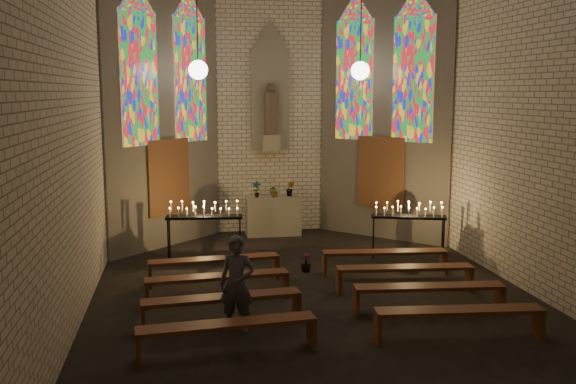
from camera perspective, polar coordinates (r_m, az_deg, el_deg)
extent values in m
plane|color=black|center=(11.67, 2.54, -9.66)|extent=(12.00, 12.00, 0.00)
cube|color=beige|center=(16.97, -1.63, 8.20)|extent=(8.00, 0.02, 7.00)
cube|color=beige|center=(5.35, 16.38, 6.23)|extent=(8.00, 0.02, 7.00)
cube|color=beige|center=(10.94, -18.45, 7.34)|extent=(0.02, 12.00, 7.00)
cube|color=beige|center=(12.53, 21.01, 7.35)|extent=(0.02, 12.00, 7.00)
cube|color=beige|center=(15.57, -11.16, 7.97)|extent=(2.72, 2.72, 7.00)
cube|color=beige|center=(16.37, 8.66, 8.07)|extent=(2.72, 2.72, 7.00)
cube|color=#4C3F8C|center=(14.91, -13.08, 9.79)|extent=(0.78, 0.78, 3.00)
cube|color=#4C3F8C|center=(16.03, -8.68, 9.84)|extent=(0.78, 0.78, 3.00)
cube|color=#4C3F8C|center=(16.62, 5.92, 9.86)|extent=(0.78, 0.78, 3.00)
cube|color=#4C3F8C|center=(15.88, 11.08, 9.79)|extent=(0.78, 0.78, 3.00)
cube|color=brown|center=(15.58, -10.53, 1.34)|extent=(0.95, 0.95, 1.80)
cube|color=brown|center=(16.34, 8.24, 1.75)|extent=(0.95, 0.95, 1.80)
cube|color=gray|center=(16.90, -1.59, 8.19)|extent=(1.00, 0.12, 2.60)
cone|color=gray|center=(16.95, -1.62, 13.78)|extent=(1.00, 1.00, 0.80)
cube|color=#ADA98D|center=(16.81, -1.51, 4.43)|extent=(0.45, 0.30, 0.40)
cylinder|color=brown|center=(16.76, -1.52, 6.99)|extent=(0.36, 0.36, 1.10)
sphere|color=brown|center=(16.76, -1.53, 9.21)|extent=(0.26, 0.26, 0.26)
sphere|color=white|center=(14.93, -7.99, 10.70)|extent=(0.44, 0.44, 0.44)
cylinder|color=black|center=(15.04, -8.11, 16.04)|extent=(0.02, 0.02, 2.80)
sphere|color=white|center=(15.51, 6.44, 10.66)|extent=(0.44, 0.44, 0.44)
cylinder|color=black|center=(15.61, 6.53, 15.80)|extent=(0.02, 0.02, 2.80)
cube|color=#ADA98D|center=(16.74, -1.33, -2.15)|extent=(1.40, 0.60, 1.00)
imported|color=#4C723F|center=(16.60, -2.82, 0.24)|extent=(0.25, 0.20, 0.42)
imported|color=#4C723F|center=(16.62, -1.19, 0.10)|extent=(0.35, 0.32, 0.33)
imported|color=#4C723F|center=(16.79, 0.20, 0.32)|extent=(0.24, 0.20, 0.40)
imported|color=#4C723F|center=(13.41, 1.60, -6.32)|extent=(0.25, 0.25, 0.38)
cube|color=black|center=(14.33, -7.46, -2.21)|extent=(1.71, 0.55, 0.05)
cylinder|color=black|center=(14.34, -10.61, -4.30)|extent=(0.03, 0.03, 0.95)
cylinder|color=black|center=(14.25, -4.28, -4.25)|extent=(0.03, 0.03, 0.95)
cylinder|color=black|center=(14.65, -10.47, -4.01)|extent=(0.03, 0.03, 0.95)
cylinder|color=black|center=(14.56, -4.28, -3.97)|extent=(0.03, 0.03, 0.95)
cube|color=black|center=(14.59, 10.67, -2.17)|extent=(1.69, 0.86, 0.05)
cylinder|color=black|center=(14.51, 7.59, -4.10)|extent=(0.03, 0.03, 0.93)
cylinder|color=black|center=(14.60, 13.68, -4.21)|extent=(0.03, 0.03, 0.93)
cylinder|color=black|center=(14.81, 7.59, -3.84)|extent=(0.03, 0.03, 0.93)
cylinder|color=black|center=(14.90, 13.55, -3.94)|extent=(0.03, 0.03, 0.93)
cube|color=#572A18|center=(12.72, -6.59, -5.96)|extent=(2.57, 0.59, 0.06)
cube|color=#572A18|center=(12.68, -12.19, -7.24)|extent=(0.09, 0.36, 0.46)
cube|color=#572A18|center=(13.01, -1.10, -6.62)|extent=(0.09, 0.36, 0.46)
cube|color=#572A18|center=(13.35, 8.60, -5.30)|extent=(2.57, 0.59, 0.06)
cube|color=#572A18|center=(13.19, 3.26, -6.42)|extent=(0.09, 0.36, 0.46)
cube|color=#572A18|center=(13.73, 13.68, -6.04)|extent=(0.09, 0.36, 0.46)
cube|color=#572A18|center=(11.57, -6.28, -7.48)|extent=(2.57, 0.59, 0.06)
cube|color=#572A18|center=(11.53, -12.46, -8.89)|extent=(0.09, 0.36, 0.46)
cube|color=#572A18|center=(11.87, -0.24, -8.16)|extent=(0.09, 0.36, 0.46)
cube|color=#572A18|center=(12.25, 10.34, -6.64)|extent=(2.57, 0.59, 0.06)
cube|color=#572A18|center=(12.07, 4.53, -7.90)|extent=(0.09, 0.36, 0.46)
cube|color=#572A18|center=(12.68, 15.81, -7.38)|extent=(0.09, 0.36, 0.46)
cube|color=#572A18|center=(10.43, -5.89, -9.33)|extent=(2.57, 0.59, 0.06)
cube|color=#572A18|center=(10.40, -12.79, -10.90)|extent=(0.09, 0.36, 0.46)
cube|color=#572A18|center=(10.75, 0.80, -10.01)|extent=(0.09, 0.36, 0.46)
cube|color=#572A18|center=(11.18, 12.44, -8.23)|extent=(2.57, 0.59, 0.06)
cube|color=#572A18|center=(10.96, 6.07, -9.67)|extent=(0.09, 0.36, 0.46)
cube|color=#572A18|center=(11.66, 18.35, -8.95)|extent=(0.09, 0.36, 0.46)
cube|color=#572A18|center=(9.30, -5.41, -11.63)|extent=(2.57, 0.59, 0.06)
cube|color=#572A18|center=(9.28, -13.21, -13.39)|extent=(0.09, 0.36, 0.46)
cube|color=#572A18|center=(9.64, 2.10, -12.29)|extent=(0.09, 0.36, 0.46)
cube|color=#572A18|center=(10.13, 15.00, -10.15)|extent=(2.57, 0.59, 0.06)
cube|color=#572A18|center=(9.88, 7.96, -11.83)|extent=(0.09, 0.36, 0.46)
cube|color=#572A18|center=(10.67, 21.38, -10.79)|extent=(0.09, 0.36, 0.46)
imported|color=#4A4852|center=(10.05, -4.56, -8.18)|extent=(0.65, 0.54, 1.53)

